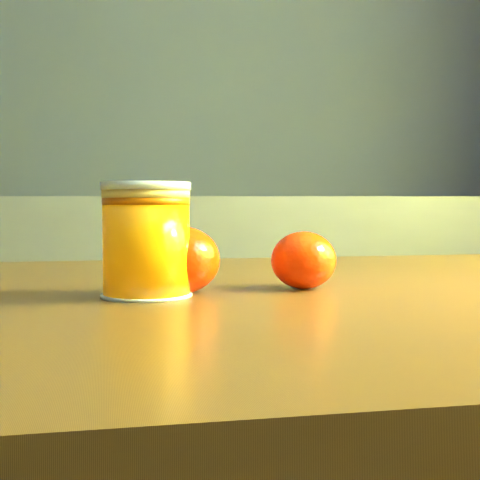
{
  "coord_description": "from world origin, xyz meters",
  "views": [
    {
      "loc": [
        0.78,
        -0.52,
        0.88
      ],
      "look_at": [
        0.8,
        0.07,
        0.85
      ],
      "focal_mm": 50.0,
      "sensor_mm": 36.0,
      "label": 1
    }
  ],
  "objects": [
    {
      "name": "juice_glass",
      "position": [
        0.72,
        0.06,
        0.85
      ],
      "size": [
        0.08,
        0.08,
        0.1
      ],
      "rotation": [
        0.0,
        0.0,
        0.22
      ],
      "color": "orange",
      "rests_on": "table"
    },
    {
      "name": "orange_front",
      "position": [
        0.86,
        0.11,
        0.83
      ],
      "size": [
        0.07,
        0.07,
        0.05
      ],
      "primitive_type": "ellipsoid",
      "rotation": [
        0.0,
        0.0,
        -0.12
      ],
      "color": "#FF3105",
      "rests_on": "table"
    },
    {
      "name": "orange_back",
      "position": [
        0.75,
        0.08,
        0.83
      ],
      "size": [
        0.08,
        0.08,
        0.06
      ],
      "primitive_type": "ellipsoid",
      "rotation": [
        0.0,
        0.0,
        0.23
      ],
      "color": "#FF3105",
      "rests_on": "table"
    },
    {
      "name": "table",
      "position": [
        0.8,
        0.1,
        0.7
      ],
      "size": [
        1.17,
        0.91,
        0.8
      ],
      "rotation": [
        0.0,
        0.0,
        0.17
      ],
      "color": "#583616",
      "rests_on": "ground"
    }
  ]
}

